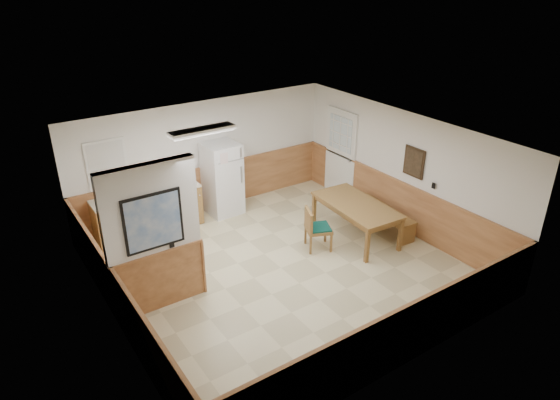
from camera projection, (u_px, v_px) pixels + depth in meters
ground at (281, 268)px, 9.24m from camera, size 6.00×6.00×0.00m
ceiling at (281, 139)px, 8.16m from camera, size 6.00×6.00×0.02m
back_wall at (205, 157)px, 10.95m from camera, size 6.00×0.02×2.50m
right_wall at (402, 171)px, 10.21m from camera, size 0.02×6.00×2.50m
left_wall at (109, 259)px, 7.19m from camera, size 0.02×6.00×2.50m
wainscot_back at (207, 188)px, 11.26m from camera, size 6.00×0.04×1.00m
wainscot_right at (398, 204)px, 10.52m from camera, size 0.04×6.00×1.00m
wainscot_left at (118, 301)px, 7.53m from camera, size 0.04×6.00×1.00m
partition_wall at (154, 240)px, 7.72m from camera, size 1.50×0.20×2.50m
kitchen_counter at (162, 208)px, 10.44m from camera, size 2.20×0.61×1.00m
exterior_door at (340, 154)px, 11.70m from camera, size 0.07×1.02×2.15m
kitchen_window at (107, 164)px, 9.74m from camera, size 0.80×0.04×1.00m
wall_painting at (414, 162)px, 9.84m from camera, size 0.04×0.50×0.60m
fluorescent_fixture at (202, 131)px, 8.75m from camera, size 1.20×0.30×0.09m
refrigerator at (222, 179)px, 10.97m from camera, size 0.74×0.73×1.62m
dining_table at (356, 208)px, 10.01m from camera, size 1.06×1.94×0.75m
dining_bench at (384, 213)px, 10.49m from camera, size 0.48×1.62×0.45m
dining_chair at (314, 226)px, 9.67m from camera, size 0.77×0.66×0.85m
fire_extinguisher at (181, 176)px, 10.41m from camera, size 0.11×0.11×0.40m
soap_bottle at (112, 196)px, 9.70m from camera, size 0.09×0.09×0.22m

